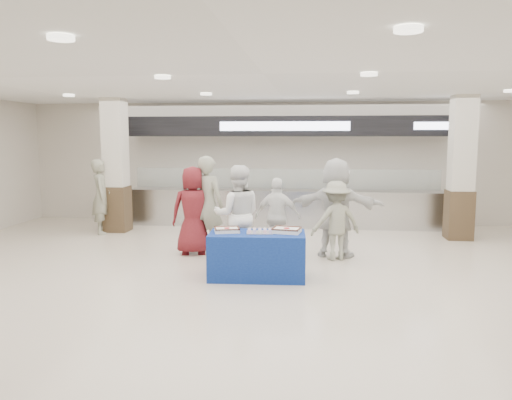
# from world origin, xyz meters

# --- Properties ---
(ground) EXTENTS (14.00, 14.00, 0.00)m
(ground) POSITION_xyz_m (0.00, 0.00, 0.00)
(ground) COLOR beige
(ground) RESTS_ON ground
(serving_line) EXTENTS (8.70, 0.85, 2.80)m
(serving_line) POSITION_xyz_m (0.00, 5.40, 1.16)
(serving_line) COLOR #B9BBC0
(serving_line) RESTS_ON ground
(column_left) EXTENTS (0.55, 0.55, 3.20)m
(column_left) POSITION_xyz_m (-4.00, 4.20, 1.53)
(column_left) COLOR #3A2A1A
(column_left) RESTS_ON ground
(column_right) EXTENTS (0.55, 0.55, 3.20)m
(column_right) POSITION_xyz_m (4.00, 4.20, 1.53)
(column_right) COLOR #3A2A1A
(column_right) RESTS_ON ground
(display_table) EXTENTS (1.59, 0.86, 0.75)m
(display_table) POSITION_xyz_m (-0.15, 0.56, 0.38)
(display_table) COLOR navy
(display_table) RESTS_ON ground
(sheet_cake_left) EXTENTS (0.47, 0.40, 0.09)m
(sheet_cake_left) POSITION_xyz_m (-0.65, 0.56, 0.79)
(sheet_cake_left) COLOR white
(sheet_cake_left) RESTS_ON display_table
(sheet_cake_right) EXTENTS (0.49, 0.41, 0.09)m
(sheet_cake_right) POSITION_xyz_m (0.32, 0.63, 0.80)
(sheet_cake_right) COLOR white
(sheet_cake_right) RESTS_ON display_table
(cupcake_tray) EXTENTS (0.46, 0.36, 0.07)m
(cupcake_tray) POSITION_xyz_m (-0.11, 0.54, 0.78)
(cupcake_tray) COLOR #B6B5BB
(cupcake_tray) RESTS_ON display_table
(civilian_maroon) EXTENTS (0.93, 0.69, 1.73)m
(civilian_maroon) POSITION_xyz_m (-1.59, 2.08, 0.87)
(civilian_maroon) COLOR maroon
(civilian_maroon) RESTS_ON ground
(soldier_a) EXTENTS (0.82, 0.67, 1.93)m
(soldier_a) POSITION_xyz_m (-1.33, 2.19, 0.97)
(soldier_a) COLOR gray
(soldier_a) RESTS_ON ground
(chef_tall) EXTENTS (0.97, 0.81, 1.79)m
(chef_tall) POSITION_xyz_m (-0.61, 1.47, 0.90)
(chef_tall) COLOR white
(chef_tall) RESTS_ON ground
(chef_short) EXTENTS (0.92, 0.47, 1.51)m
(chef_short) POSITION_xyz_m (0.06, 2.21, 0.76)
(chef_short) COLOR white
(chef_short) RESTS_ON ground
(soldier_b) EXTENTS (1.09, 0.86, 1.49)m
(soldier_b) POSITION_xyz_m (1.17, 1.94, 0.74)
(soldier_b) COLOR gray
(soldier_b) RESTS_ON ground
(civilian_white) EXTENTS (1.84, 0.85, 1.91)m
(civilian_white) POSITION_xyz_m (1.18, 2.20, 0.95)
(civilian_white) COLOR silver
(civilian_white) RESTS_ON ground
(soldier_bg) EXTENTS (0.63, 0.76, 1.77)m
(soldier_bg) POSITION_xyz_m (-4.26, 3.87, 0.88)
(soldier_bg) COLOR gray
(soldier_bg) RESTS_ON ground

